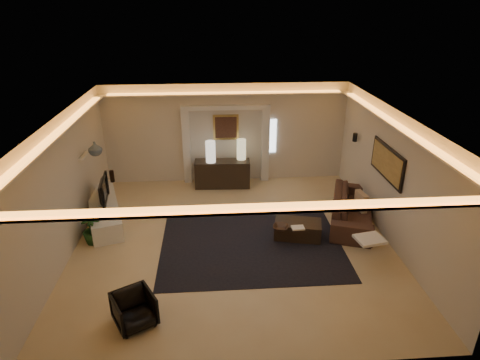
{
  "coord_description": "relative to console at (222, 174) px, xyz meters",
  "views": [
    {
      "loc": [
        -0.42,
        -7.86,
        5.02
      ],
      "look_at": [
        0.2,
        0.6,
        1.25
      ],
      "focal_mm": 30.45,
      "sensor_mm": 36.0,
      "label": 1
    }
  ],
  "objects": [
    {
      "name": "throw_pillow",
      "position": [
        3.29,
        -2.3,
        0.15
      ],
      "size": [
        0.19,
        0.46,
        0.45
      ],
      "primitive_type": "cube",
      "rotation": [
        0.0,
        0.0,
        0.13
      ],
      "color": "tan",
      "rests_on": "sofa"
    },
    {
      "name": "wall_niche",
      "position": [
        -3.3,
        -1.59,
        1.25
      ],
      "size": [
        0.1,
        0.55,
        0.04
      ],
      "primitive_type": "cube",
      "color": "silver",
      "rests_on": "wall_left"
    },
    {
      "name": "art_panel_gold",
      "position": [
        3.58,
        -2.69,
        1.3
      ],
      "size": [
        0.02,
        1.5,
        0.62
      ],
      "primitive_type": "cube",
      "color": "tan",
      "rests_on": "wall_right"
    },
    {
      "name": "wall_back",
      "position": [
        0.14,
        0.51,
        1.05
      ],
      "size": [
        7.0,
        0.0,
        7.0
      ],
      "primitive_type": "plane",
      "rotation": [
        1.57,
        0.0,
        0.0
      ],
      "color": "beige",
      "rests_on": "ground"
    },
    {
      "name": "art_panel_frame",
      "position": [
        3.61,
        -2.69,
        1.3
      ],
      "size": [
        0.04,
        1.64,
        0.74
      ],
      "primitive_type": "cube",
      "color": "black",
      "rests_on": "wall_right"
    },
    {
      "name": "console",
      "position": [
        0.0,
        0.0,
        0.0
      ],
      "size": [
        1.6,
        0.56,
        0.79
      ],
      "primitive_type": "cube",
      "rotation": [
        0.0,
        0.0,
        -0.04
      ],
      "color": "black",
      "rests_on": "ground"
    },
    {
      "name": "ginger_jar",
      "position": [
        -3.01,
        -1.65,
        1.44
      ],
      "size": [
        0.38,
        0.38,
        0.33
      ],
      "primitive_type": "imported",
      "rotation": [
        0.0,
        0.0,
        -0.22
      ],
      "color": "slate",
      "rests_on": "wall_niche"
    },
    {
      "name": "pilaster_right",
      "position": [
        1.29,
        0.41,
        0.7
      ],
      "size": [
        0.22,
        0.2,
        2.2
      ],
      "primitive_type": "cube",
      "color": "silver",
      "rests_on": "ground"
    },
    {
      "name": "throw_blanket",
      "position": [
        2.88,
        -3.98,
        0.15
      ],
      "size": [
        0.63,
        0.56,
        0.06
      ],
      "primitive_type": "cube",
      "rotation": [
        0.0,
        0.0,
        0.2
      ],
      "color": "beige",
      "rests_on": "sofa"
    },
    {
      "name": "wall_left",
      "position": [
        -3.36,
        -2.99,
        1.05
      ],
      "size": [
        0.0,
        7.0,
        7.0
      ],
      "primitive_type": "plane",
      "rotation": [
        1.57,
        0.0,
        1.57
      ],
      "color": "beige",
      "rests_on": "ground"
    },
    {
      "name": "area_rug",
      "position": [
        0.54,
        -3.19,
        -0.39
      ],
      "size": [
        4.0,
        3.0,
        0.01
      ],
      "primitive_type": "cube",
      "color": "black",
      "rests_on": "ground"
    },
    {
      "name": "lamp_right",
      "position": [
        0.56,
        0.12,
        0.69
      ],
      "size": [
        0.33,
        0.33,
        0.59
      ],
      "primitive_type": "cylinder",
      "rotation": [
        0.0,
        0.0,
        -0.28
      ],
      "color": "beige",
      "rests_on": "console"
    },
    {
      "name": "media_ledge",
      "position": [
        -3.01,
        -1.68,
        -0.18
      ],
      "size": [
        1.41,
        2.74,
        0.5
      ],
      "primitive_type": "cube",
      "rotation": [
        0.0,
        0.0,
        0.29
      ],
      "color": "white",
      "rests_on": "ground"
    },
    {
      "name": "tv",
      "position": [
        -3.01,
        -1.74,
        0.36
      ],
      "size": [
        1.08,
        0.28,
        0.61
      ],
      "primitive_type": "imported",
      "rotation": [
        0.0,
        0.0,
        1.7
      ],
      "color": "black",
      "rests_on": "media_ledge"
    },
    {
      "name": "painting_frame",
      "position": [
        0.14,
        0.48,
        1.25
      ],
      "size": [
        0.74,
        0.04,
        0.74
      ],
      "primitive_type": "cube",
      "color": "tan",
      "rests_on": "wall_back"
    },
    {
      "name": "wall_sconce",
      "position": [
        3.52,
        -0.79,
        1.28
      ],
      "size": [
        0.12,
        0.12,
        0.22
      ],
      "primitive_type": "cylinder",
      "color": "black",
      "rests_on": "wall_right"
    },
    {
      "name": "ceiling",
      "position": [
        0.14,
        -2.99,
        2.5
      ],
      "size": [
        7.0,
        7.0,
        0.0
      ],
      "primitive_type": "plane",
      "rotation": [
        3.14,
        0.0,
        0.0
      ],
      "color": "white",
      "rests_on": "ground"
    },
    {
      "name": "magazine",
      "position": [
        1.56,
        -3.2,
        0.02
      ],
      "size": [
        0.29,
        0.21,
        0.03
      ],
      "primitive_type": "cube",
      "rotation": [
        0.0,
        0.0,
        0.04
      ],
      "color": "#EDE0C8",
      "rests_on": "coffee_table"
    },
    {
      "name": "pilaster_left",
      "position": [
        -1.01,
        0.41,
        0.7
      ],
      "size": [
        0.22,
        0.2,
        2.2
      ],
      "primitive_type": "cube",
      "color": "silver",
      "rests_on": "ground"
    },
    {
      "name": "plant",
      "position": [
        -3.01,
        -2.82,
        -0.04
      ],
      "size": [
        0.51,
        0.51,
        0.73
      ],
      "primitive_type": "imported",
      "rotation": [
        0.0,
        0.0,
        0.32
      ],
      "color": "#1A4019",
      "rests_on": "ground"
    },
    {
      "name": "sofa",
      "position": [
        3.11,
        -2.27,
        -0.05
      ],
      "size": [
        2.59,
        1.67,
        0.7
      ],
      "primitive_type": "imported",
      "rotation": [
        0.0,
        0.0,
        1.24
      ],
      "color": "#371F15",
      "rests_on": "ground"
    },
    {
      "name": "painting_canvas",
      "position": [
        0.14,
        0.45,
        1.25
      ],
      "size": [
        0.62,
        0.02,
        0.62
      ],
      "primitive_type": "cube",
      "color": "#4C2D1E",
      "rests_on": "wall_back"
    },
    {
      "name": "wall_front",
      "position": [
        0.14,
        -6.49,
        1.05
      ],
      "size": [
        7.0,
        0.0,
        7.0
      ],
      "primitive_type": "plane",
      "rotation": [
        -1.57,
        0.0,
        0.0
      ],
      "color": "beige",
      "rests_on": "ground"
    },
    {
      "name": "floor",
      "position": [
        0.14,
        -2.99,
        -0.4
      ],
      "size": [
        7.0,
        7.0,
        0.0
      ],
      "primitive_type": "plane",
      "color": "beige",
      "rests_on": "ground"
    },
    {
      "name": "daylight_slit",
      "position": [
        1.49,
        0.49,
        0.95
      ],
      "size": [
        0.25,
        0.03,
        1.0
      ],
      "primitive_type": "cube",
      "color": "white",
      "rests_on": "wall_back"
    },
    {
      "name": "lamp_left",
      "position": [
        -0.32,
        -0.04,
        0.69
      ],
      "size": [
        0.32,
        0.32,
        0.61
      ],
      "primitive_type": "cylinder",
      "rotation": [
        0.0,
        0.0,
        0.18
      ],
      "color": "white",
      "rests_on": "console"
    },
    {
      "name": "alcove_header",
      "position": [
        0.14,
        0.41,
        1.85
      ],
      "size": [
        2.52,
        0.2,
        0.12
      ],
      "primitive_type": "cube",
      "color": "silver",
      "rests_on": "wall_back"
    },
    {
      "name": "cove_soffit",
      "position": [
        0.14,
        -2.99,
        2.22
      ],
      "size": [
        7.0,
        7.0,
        0.04
      ],
      "primitive_type": "cube",
      "color": "silver",
      "rests_on": "ceiling"
    },
    {
      "name": "coffee_table",
      "position": [
        1.62,
        -2.92,
        -0.2
      ],
      "size": [
        1.15,
        0.79,
        0.39
      ],
      "primitive_type": "cube",
      "rotation": [
        0.0,
        0.0,
        -0.23
      ],
      "color": "black",
      "rests_on": "ground"
    },
    {
      "name": "armchair",
      "position": [
        -1.65,
        -5.43,
        -0.1
      ],
      "size": [
        0.87,
        0.88,
        0.59
      ],
      "primitive_type": "imported",
      "rotation": [
        0.0,
        0.0,
        0.51
      ],
      "color": "black",
      "rests_on": "ground"
    },
    {
      "name": "bowl",
      "position": [
        1.18,
        -3.2,
        0.05
      ],
      "size": [
        0.44,
        0.44,
        0.08
      ],
      "primitive_type": "imported",
      "rotation": [
        0.0,
        0.0,
        -0.34
      ],
      "color": "#3C271A",
      "rests_on": "coffee_table"
    },
    {
      "name": "wall_right",
      "position": [
        3.64,
        -2.99,
        1.05
      ],
      "size": [
        0.0,
        7.0,
        7.0
      ],
      "primitive_type": "plane",
      "rotation": [
        1.57,
        0.0,
        -1.57
      ],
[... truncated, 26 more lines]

